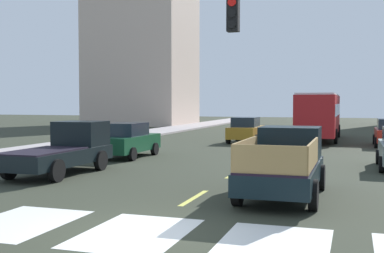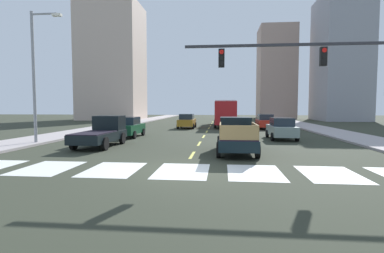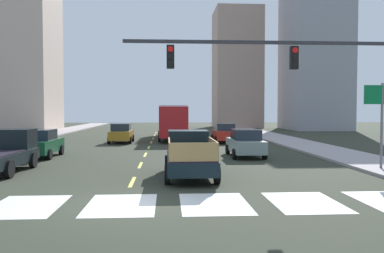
{
  "view_description": "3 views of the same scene",
  "coord_description": "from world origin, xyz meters",
  "px_view_note": "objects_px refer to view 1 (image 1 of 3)",
  "views": [
    {
      "loc": [
        4.32,
        -9.43,
        2.76
      ],
      "look_at": [
        -2.94,
        12.81,
        1.59
      ],
      "focal_mm": 46.4,
      "sensor_mm": 36.0,
      "label": 1
    },
    {
      "loc": [
        1.61,
        -11.89,
        2.62
      ],
      "look_at": [
        -0.65,
        10.31,
        1.11
      ],
      "focal_mm": 28.02,
      "sensor_mm": 36.0,
      "label": 2
    },
    {
      "loc": [
        1.42,
        -12.52,
        2.94
      ],
      "look_at": [
        2.9,
        11.55,
        1.94
      ],
      "focal_mm": 37.96,
      "sensor_mm": 36.0,
      "label": 3
    }
  ],
  "objects_px": {
    "pickup_dark": "(65,149)",
    "city_bus": "(319,113)",
    "sedan_far": "(127,140)",
    "pickup_stakebed": "(285,163)",
    "sedan_mid": "(246,130)"
  },
  "relations": [
    {
      "from": "pickup_dark",
      "to": "sedan_far",
      "type": "bearing_deg",
      "value": 89.57
    },
    {
      "from": "pickup_stakebed",
      "to": "sedan_mid",
      "type": "relative_size",
      "value": 1.18
    },
    {
      "from": "city_bus",
      "to": "sedan_far",
      "type": "bearing_deg",
      "value": -122.24
    },
    {
      "from": "sedan_mid",
      "to": "pickup_dark",
      "type": "bearing_deg",
      "value": -101.32
    },
    {
      "from": "pickup_dark",
      "to": "city_bus",
      "type": "distance_m",
      "value": 21.59
    },
    {
      "from": "pickup_stakebed",
      "to": "city_bus",
      "type": "xyz_separation_m",
      "value": [
        -0.42,
        21.8,
        1.02
      ]
    },
    {
      "from": "pickup_stakebed",
      "to": "pickup_dark",
      "type": "height_order",
      "value": "same"
    },
    {
      "from": "pickup_stakebed",
      "to": "sedan_mid",
      "type": "xyz_separation_m",
      "value": [
        -5.03,
        18.3,
        -0.08
      ]
    },
    {
      "from": "pickup_dark",
      "to": "city_bus",
      "type": "bearing_deg",
      "value": 66.29
    },
    {
      "from": "pickup_dark",
      "to": "sedan_far",
      "type": "relative_size",
      "value": 1.18
    },
    {
      "from": "pickup_stakebed",
      "to": "sedan_mid",
      "type": "bearing_deg",
      "value": 105.47
    },
    {
      "from": "sedan_mid",
      "to": "sedan_far",
      "type": "bearing_deg",
      "value": -107.94
    },
    {
      "from": "sedan_mid",
      "to": "sedan_far",
      "type": "height_order",
      "value": "same"
    },
    {
      "from": "pickup_stakebed",
      "to": "sedan_mid",
      "type": "distance_m",
      "value": 18.98
    },
    {
      "from": "city_bus",
      "to": "sedan_mid",
      "type": "relative_size",
      "value": 2.45
    }
  ]
}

